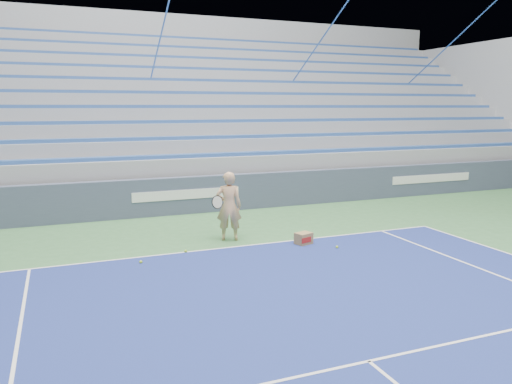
% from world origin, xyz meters
% --- Properties ---
extents(sponsor_barrier, '(30.00, 0.32, 1.10)m').
position_xyz_m(sponsor_barrier, '(0.00, 15.88, 0.55)').
color(sponsor_barrier, '#3E475E').
rests_on(sponsor_barrier, ground).
extents(bleachers, '(31.00, 9.15, 7.30)m').
position_xyz_m(bleachers, '(0.00, 21.60, 2.36)').
color(bleachers, '#919399').
rests_on(bleachers, ground).
extents(tennis_player, '(0.96, 0.91, 1.65)m').
position_xyz_m(tennis_player, '(0.22, 12.53, 0.83)').
color(tennis_player, tan).
rests_on(tennis_player, ground).
extents(ball_box, '(0.44, 0.38, 0.28)m').
position_xyz_m(ball_box, '(1.71, 11.54, 0.14)').
color(ball_box, olive).
rests_on(ball_box, ground).
extents(tennis_ball_0, '(0.07, 0.07, 0.07)m').
position_xyz_m(tennis_ball_0, '(-0.99, 11.88, 0.03)').
color(tennis_ball_0, '#A6D12A').
rests_on(tennis_ball_0, ground).
extents(tennis_ball_1, '(0.07, 0.07, 0.07)m').
position_xyz_m(tennis_ball_1, '(1.99, 12.32, 0.03)').
color(tennis_ball_1, '#A6D12A').
rests_on(tennis_ball_1, ground).
extents(tennis_ball_2, '(0.07, 0.07, 0.07)m').
position_xyz_m(tennis_ball_2, '(2.25, 10.95, 0.03)').
color(tennis_ball_2, '#A6D12A').
rests_on(tennis_ball_2, ground).
extents(tennis_ball_3, '(0.07, 0.07, 0.07)m').
position_xyz_m(tennis_ball_3, '(-2.02, 11.47, 0.03)').
color(tennis_ball_3, '#A6D12A').
rests_on(tennis_ball_3, ground).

